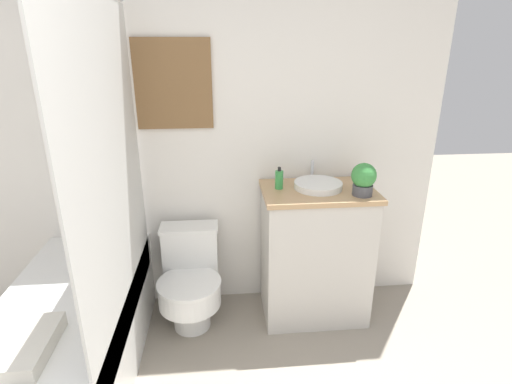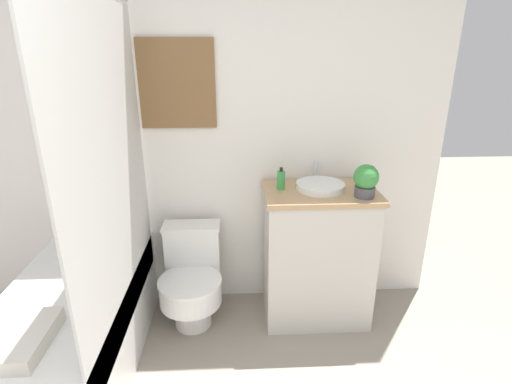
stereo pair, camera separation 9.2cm
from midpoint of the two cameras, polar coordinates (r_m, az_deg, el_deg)
The scene contains 7 objects.
wall_back at distance 2.59m, azimuth -6.01°, elevation 9.44°, with size 3.10×0.07×2.50m.
shower_area at distance 2.47m, azimuth -23.43°, elevation -16.93°, with size 0.65×1.37×1.98m.
toilet at distance 2.68m, azimuth -8.15°, elevation -12.14°, with size 0.40×0.52×0.63m.
vanity at distance 2.67m, azimuth 9.69°, elevation -8.83°, with size 0.70×0.46×0.90m.
sink at distance 2.50m, azimuth 10.21°, elevation 0.86°, with size 0.30×0.33×0.13m.
soap_bottle at distance 2.46m, azimuth 4.67°, elevation 1.74°, with size 0.05×0.05×0.14m.
potted_plant at distance 2.40m, azimuth 16.47°, elevation 1.63°, with size 0.15×0.15×0.20m.
Camera 2 is at (0.18, -0.16, 1.74)m, focal length 28.00 mm.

